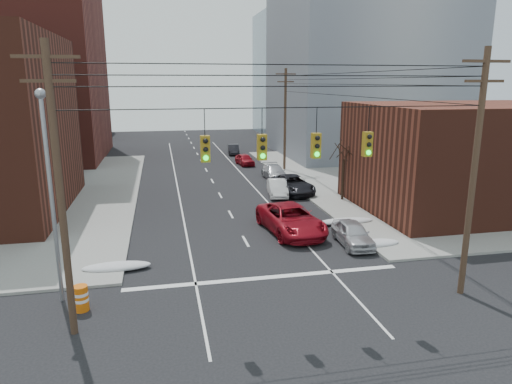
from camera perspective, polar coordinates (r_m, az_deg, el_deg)
name	(u,v)px	position (r m, az deg, el deg)	size (l,w,h in m)	color
ground	(306,350)	(17.76, 6.24, -19.07)	(160.00, 160.00, 0.00)	black
sidewalk_ne	(472,175)	(52.90, 25.42, 1.92)	(40.00, 40.00, 0.15)	gray
building_brick_far	(36,103)	(90.74, -25.76, 10.01)	(22.00, 18.00, 12.00)	#512318
building_office	(365,59)	(64.13, 13.41, 15.85)	(22.00, 20.00, 25.00)	gray
building_glass	(314,74)	(88.98, 7.28, 14.40)	(20.00, 18.00, 22.00)	gray
building_storefront	(469,157)	(38.25, 25.05, 3.94)	(16.00, 12.00, 8.00)	#512318
utility_pole_left	(60,189)	(17.95, -23.33, 0.32)	(2.20, 0.28, 11.00)	#473323
utility_pole_right	(474,171)	(22.07, 25.60, 2.39)	(2.20, 0.28, 11.00)	#473323
utility_pole_far	(285,118)	(50.12, 3.66, 9.23)	(2.20, 0.28, 11.00)	#473323
traffic_signals	(289,145)	(17.99, 4.19, 5.91)	(17.00, 0.42, 2.02)	black
street_light	(50,180)	(21.09, -24.39, 1.37)	(0.44, 0.44, 9.32)	gray
bare_tree	(343,173)	(37.79, 10.83, 2.29)	(2.09, 2.20, 4.93)	black
snow_nw	(117,267)	(25.11, -17.03, -8.91)	(3.50, 1.08, 0.42)	silver
snow_ne	(375,243)	(28.24, 14.68, -6.22)	(3.00, 1.08, 0.42)	silver
snow_east_far	(346,221)	(32.10, 11.14, -3.62)	(4.00, 1.08, 0.42)	silver
red_pickup	(291,219)	(29.67, 4.38, -3.42)	(3.01, 6.52, 1.81)	maroon
parked_car_a	(353,233)	(28.08, 11.99, -5.09)	(1.69, 4.19, 1.43)	#BCBCC1
parked_car_b	(277,188)	(39.23, 2.68, 0.51)	(1.47, 4.23, 1.39)	silver
parked_car_c	(293,184)	(40.28, 4.64, 0.95)	(2.60, 5.64, 1.57)	black
parked_car_d	(274,172)	(46.06, 2.32, 2.48)	(1.97, 4.84, 1.41)	#B6B6BC
parked_car_e	(245,159)	(54.01, -1.42, 4.09)	(1.56, 3.87, 1.32)	maroon
parked_car_f	(233,149)	(62.21, -2.84, 5.33)	(1.39, 3.99, 1.31)	black
lot_car_a	(7,209)	(36.61, -28.69, -1.83)	(1.56, 4.47, 1.47)	silver
lot_car_b	(40,194)	(40.84, -25.41, -0.20)	(2.04, 4.42, 1.23)	#A6A5AA
construction_barrel	(81,298)	(21.35, -21.04, -12.25)	(0.82, 0.82, 1.13)	#D75E0B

